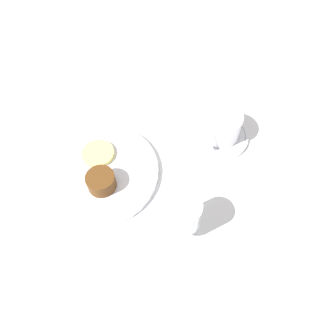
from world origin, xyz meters
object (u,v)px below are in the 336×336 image
at_px(dinner_plate, 99,172).
at_px(wine_glass, 184,215).
at_px(dessert_cake, 101,181).
at_px(fork, 153,129).
at_px(coffee_cup, 221,125).

relative_size(dinner_plate, wine_glass, 2.42).
distance_m(wine_glass, dessert_cake, 0.20).
bearing_deg(dinner_plate, wine_glass, 85.74).
distance_m(dinner_plate, fork, 0.17).
relative_size(wine_glass, fork, 0.57).
relative_size(dinner_plate, coffee_cup, 2.25).
relative_size(fork, dessert_cake, 3.15).
bearing_deg(coffee_cup, dessert_cake, -30.55).
distance_m(fork, dessert_cake, 0.19).
relative_size(coffee_cup, wine_glass, 1.08).
height_order(fork, dessert_cake, dessert_cake).
height_order(dinner_plate, wine_glass, wine_glass).
xyz_separation_m(dinner_plate, coffee_cup, (-0.23, 0.18, 0.04)).
height_order(coffee_cup, wine_glass, wine_glass).
xyz_separation_m(coffee_cup, wine_glass, (0.25, 0.04, 0.02)).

